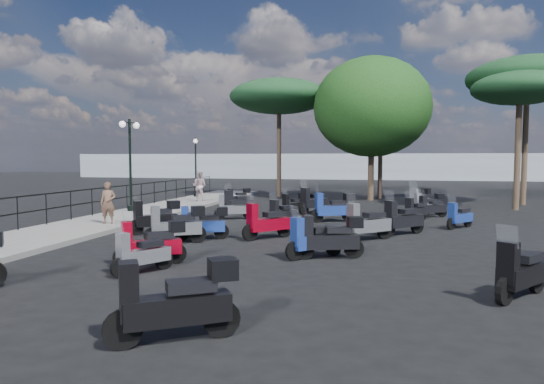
% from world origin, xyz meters
% --- Properties ---
extents(ground, '(120.00, 120.00, 0.00)m').
position_xyz_m(ground, '(0.00, 0.00, 0.00)').
color(ground, black).
rests_on(ground, ground).
extents(sidewalk, '(3.00, 30.00, 0.15)m').
position_xyz_m(sidewalk, '(-6.50, 3.00, 0.07)').
color(sidewalk, slate).
rests_on(sidewalk, ground).
extents(railing, '(0.04, 26.04, 1.10)m').
position_xyz_m(railing, '(-7.80, 2.80, 0.90)').
color(railing, black).
rests_on(railing, sidewalk).
extents(lamp_post_1, '(0.45, 1.17, 4.03)m').
position_xyz_m(lamp_post_1, '(-7.17, 4.09, 2.45)').
color(lamp_post_1, black).
rests_on(lamp_post_1, sidewalk).
extents(lamp_post_2, '(0.53, 1.00, 3.56)m').
position_xyz_m(lamp_post_2, '(-7.42, 12.36, 2.18)').
color(lamp_post_2, black).
rests_on(lamp_post_2, sidewalk).
extents(woman, '(0.62, 0.49, 1.49)m').
position_xyz_m(woman, '(-5.82, 0.08, 0.89)').
color(woman, brown).
rests_on(woman, sidewalk).
extents(pedestrian_far, '(0.83, 0.67, 1.63)m').
position_xyz_m(pedestrian_far, '(-6.06, 9.47, 0.96)').
color(pedestrian_far, '#BFA2A7').
rests_on(pedestrian_far, sidewalk).
extents(scooter_1, '(1.61, 1.09, 1.43)m').
position_xyz_m(scooter_1, '(-2.15, -2.36, 0.54)').
color(scooter_1, black).
rests_on(scooter_1, ground).
extents(scooter_2, '(1.37, 1.36, 1.40)m').
position_xyz_m(scooter_2, '(-3.60, -0.75, 0.53)').
color(scooter_2, black).
rests_on(scooter_2, ground).
extents(scooter_3, '(1.57, 0.74, 1.29)m').
position_xyz_m(scooter_3, '(-2.22, 3.34, 0.45)').
color(scooter_3, black).
rests_on(scooter_3, ground).
extents(scooter_4, '(1.37, 1.09, 1.31)m').
position_xyz_m(scooter_4, '(-2.77, 5.73, 0.45)').
color(scooter_4, black).
rests_on(scooter_4, ground).
extents(scooter_5, '(1.08, 1.23, 1.19)m').
position_xyz_m(scooter_5, '(-3.61, 8.61, 0.45)').
color(scooter_5, black).
rests_on(scooter_5, ground).
extents(scooter_6, '(0.87, 1.32, 1.18)m').
position_xyz_m(scooter_6, '(-1.36, -5.92, 0.41)').
color(scooter_6, black).
rests_on(scooter_6, ground).
extents(scooter_7, '(1.43, 1.14, 1.33)m').
position_xyz_m(scooter_7, '(-1.52, -5.14, 0.50)').
color(scooter_7, black).
rests_on(scooter_7, ground).
extents(scooter_8, '(1.53, 0.88, 1.30)m').
position_xyz_m(scooter_8, '(-1.65, -1.54, 0.49)').
color(scooter_8, black).
rests_on(scooter_8, ground).
extents(scooter_9, '(0.87, 1.43, 1.24)m').
position_xyz_m(scooter_9, '(0.05, 2.11, 0.43)').
color(scooter_9, black).
rests_on(scooter_9, ground).
extents(scooter_10, '(1.18, 1.61, 1.49)m').
position_xyz_m(scooter_10, '(0.65, 6.16, 0.52)').
color(scooter_10, black).
rests_on(scooter_10, ground).
extents(scooter_11, '(1.62, 1.14, 1.46)m').
position_xyz_m(scooter_11, '(0.97, -9.38, 0.55)').
color(scooter_11, black).
rests_on(scooter_11, ground).
extents(scooter_12, '(1.67, 0.80, 1.37)m').
position_xyz_m(scooter_12, '(2.42, -3.49, 0.52)').
color(scooter_12, black).
rests_on(scooter_12, ground).
extents(scooter_13, '(1.30, 1.39, 1.42)m').
position_xyz_m(scooter_13, '(0.21, -0.99, 0.49)').
color(scooter_13, black).
rests_on(scooter_13, ground).
extents(scooter_14, '(1.43, 1.33, 1.47)m').
position_xyz_m(scooter_14, '(3.21, -0.65, 0.51)').
color(scooter_14, black).
rests_on(scooter_14, ground).
extents(scooter_15, '(1.02, 1.26, 1.18)m').
position_xyz_m(scooter_15, '(-0.14, 5.63, 0.44)').
color(scooter_15, black).
rests_on(scooter_15, ground).
extents(scooter_16, '(1.28, 1.23, 1.33)m').
position_xyz_m(scooter_16, '(2.00, -3.50, 0.46)').
color(scooter_16, black).
rests_on(scooter_16, ground).
extents(scooter_17, '(1.38, 1.35, 1.45)m').
position_xyz_m(scooter_17, '(4.28, 0.71, 0.50)').
color(scooter_17, black).
rests_on(scooter_17, ground).
extents(scooter_18, '(1.68, 1.05, 1.45)m').
position_xyz_m(scooter_18, '(1.80, 3.44, 0.55)').
color(scooter_18, black).
rests_on(scooter_18, ground).
extents(scooter_19, '(0.95, 1.30, 1.21)m').
position_xyz_m(scooter_19, '(4.91, 4.32, 0.42)').
color(scooter_19, black).
rests_on(scooter_19, ground).
extents(scooter_20, '(1.44, 0.87, 1.24)m').
position_xyz_m(scooter_20, '(5.59, 6.65, 0.47)').
color(scooter_20, black).
rests_on(scooter_20, ground).
extents(scooter_22, '(1.15, 1.41, 1.36)m').
position_xyz_m(scooter_22, '(6.03, -6.16, 0.47)').
color(scooter_22, black).
rests_on(scooter_22, ground).
extents(scooter_24, '(1.02, 1.22, 1.19)m').
position_xyz_m(scooter_24, '(6.30, 2.68, 0.41)').
color(scooter_24, black).
rests_on(scooter_24, ground).
extents(scooter_25, '(1.29, 0.92, 1.19)m').
position_xyz_m(scooter_25, '(5.64, 5.72, 0.41)').
color(scooter_25, black).
rests_on(scooter_25, ground).
extents(scooter_26, '(1.06, 1.61, 1.42)m').
position_xyz_m(scooter_26, '(5.32, 7.71, 0.53)').
color(scooter_26, black).
rests_on(scooter_26, ground).
extents(broadleaf_tree, '(6.80, 6.80, 8.32)m').
position_xyz_m(broadleaf_tree, '(2.98, 13.65, 5.42)').
color(broadleaf_tree, '#38281E').
rests_on(broadleaf_tree, ground).
extents(pine_0, '(5.68, 5.68, 7.58)m').
position_xyz_m(pine_0, '(3.50, 15.12, 6.56)').
color(pine_0, '#38281E').
rests_on(pine_0, ground).
extents(pine_1, '(6.14, 6.14, 7.72)m').
position_xyz_m(pine_1, '(10.91, 12.52, 6.62)').
color(pine_1, '#38281E').
rests_on(pine_1, ground).
extents(pine_2, '(6.27, 6.27, 7.47)m').
position_xyz_m(pine_2, '(-2.82, 15.04, 6.35)').
color(pine_2, '#38281E').
rests_on(pine_2, ground).
extents(pine_3, '(4.44, 4.44, 6.54)m').
position_xyz_m(pine_3, '(9.90, 9.86, 5.72)').
color(pine_3, '#38281E').
rests_on(pine_3, ground).
extents(distant_hills, '(70.00, 8.00, 3.00)m').
position_xyz_m(distant_hills, '(0.00, 45.00, 1.50)').
color(distant_hills, gray).
rests_on(distant_hills, ground).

